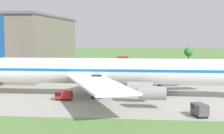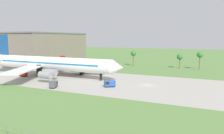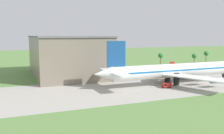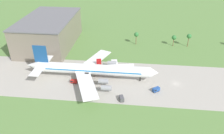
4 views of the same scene
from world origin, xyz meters
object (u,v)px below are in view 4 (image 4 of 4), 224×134
at_px(baggage_tug, 122,98).
at_px(fuel_truck, 156,90).
at_px(jet_airliner, 91,69).
at_px(catering_van, 74,81).
at_px(terminal_building, 50,31).
at_px(regional_aircraft, 115,67).

relative_size(baggage_tug, fuel_truck, 0.95).
height_order(jet_airliner, baggage_tug, jet_airliner).
relative_size(catering_van, terminal_building, 0.06).
bearing_deg(jet_airliner, terminal_building, 132.56).
xyz_separation_m(catering_van, terminal_building, (-31.96, 51.43, 9.92)).
distance_m(regional_aircraft, fuel_truck, 31.19).
xyz_separation_m(jet_airliner, fuel_truck, (37.94, -9.73, -4.89)).
bearing_deg(fuel_truck, catering_van, 175.96).
xyz_separation_m(jet_airliner, baggage_tug, (19.58, -19.41, -4.88)).
distance_m(fuel_truck, catering_van, 47.45).
height_order(baggage_tug, fuel_truck, baggage_tug).
distance_m(baggage_tug, catering_van, 31.77).
xyz_separation_m(regional_aircraft, fuel_truck, (24.38, -19.37, -1.81)).
xyz_separation_m(regional_aircraft, catering_van, (-22.95, -16.03, -1.95)).
bearing_deg(terminal_building, catering_van, -58.14).
relative_size(jet_airliner, terminal_building, 1.30).
distance_m(regional_aircraft, baggage_tug, 29.72).
bearing_deg(jet_airliner, regional_aircraft, 35.41).
relative_size(baggage_tug, catering_van, 1.08).
bearing_deg(jet_airliner, catering_van, -145.78).
relative_size(regional_aircraft, terminal_building, 0.38).
height_order(regional_aircraft, terminal_building, terminal_building).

